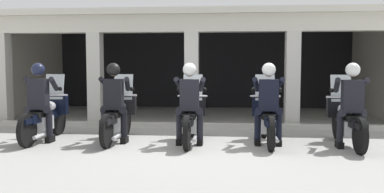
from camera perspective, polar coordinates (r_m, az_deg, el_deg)
ground_plane at (r=10.95m, az=1.19°, el=-3.68°), size 80.00×80.00×0.00m
station_building at (r=13.02m, az=0.99°, el=6.20°), size 11.25×5.21×2.98m
kerb_strip at (r=10.00m, az=-0.28°, el=-4.09°), size 10.75×0.24×0.12m
motorcycle_far_left at (r=8.89m, az=-19.84°, el=-2.55°), size 0.62×2.04×1.35m
police_officer_far_left at (r=8.59m, az=-20.71°, el=0.14°), size 0.63×0.61×1.58m
motorcycle_left at (r=8.42m, az=-10.35°, el=-2.73°), size 0.62×2.04×1.35m
police_officer_left at (r=8.11m, az=-10.93°, el=0.10°), size 0.63×0.61×1.58m
motorcycle_center at (r=8.09m, az=-0.14°, el=-2.95°), size 0.62×2.04×1.35m
police_officer_center at (r=7.76m, az=-0.34°, el=-0.00°), size 0.63×0.61×1.58m
motorcycle_right at (r=8.18m, az=10.48°, el=-2.94°), size 0.62×2.04×1.35m
police_officer_right at (r=7.85m, az=10.71°, el=-0.03°), size 0.63×0.61×1.58m
motorcycle_far_right at (r=8.32m, az=20.95°, el=-3.03°), size 0.62×2.04×1.35m
police_officer_far_right at (r=8.01m, az=21.58°, el=-0.17°), size 0.63×0.61×1.58m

